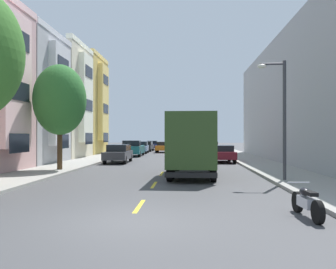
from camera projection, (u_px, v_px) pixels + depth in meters
name	position (u px, v px, depth m)	size (l,w,h in m)	color
ground_plane	(174.00, 156.00, 39.50)	(160.00, 160.00, 0.00)	#424244
sidewalk_left	(105.00, 157.00, 37.89)	(3.20, 120.00, 0.14)	#99968E
sidewalk_right	(243.00, 157.00, 37.12)	(3.20, 120.00, 0.14)	#99968E
lane_centerline_dashes	(171.00, 160.00, 34.01)	(0.14, 47.20, 0.01)	yellow
townhouse_fourth_cream	(22.00, 103.00, 36.16)	(13.07, 7.18, 11.31)	beige
townhouse_fifth_mustard	(58.00, 107.00, 43.48)	(11.17, 7.18, 11.74)	tan
street_tree_second	(60.00, 100.00, 22.66)	(3.24, 3.24, 6.50)	#47331E
street_lamp	(281.00, 109.00, 17.31)	(1.35, 0.28, 5.64)	#38383D
delivery_box_truck	(193.00, 142.00, 20.09)	(2.65, 7.58, 3.35)	#2D471E
parked_wagon_white	(211.00, 147.00, 46.97)	(1.94, 4.75, 1.50)	silver
parked_wagon_silver	(204.00, 144.00, 62.62)	(1.93, 4.74, 1.50)	#B2B5BA
parked_pickup_teal	(133.00, 149.00, 39.77)	(2.07, 5.33, 1.73)	#195B60
parked_sedan_burgundy	(222.00, 153.00, 30.77)	(1.91, 4.54, 1.43)	maroon
parked_hatchback_sky	(141.00, 147.00, 46.61)	(1.85, 4.05, 1.50)	#7A9EC6
parked_sedan_black	(146.00, 146.00, 52.77)	(1.92, 4.55, 1.43)	black
parked_sedan_navy	(152.00, 145.00, 58.90)	(1.92, 4.55, 1.43)	navy
parked_wagon_charcoal	(118.00, 153.00, 30.30)	(1.90, 4.73, 1.50)	#333338
moving_orange_sedan	(163.00, 147.00, 49.17)	(1.80, 4.50, 1.43)	orange
parked_motorcycle	(307.00, 203.00, 9.91)	(0.62, 2.05, 0.90)	black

